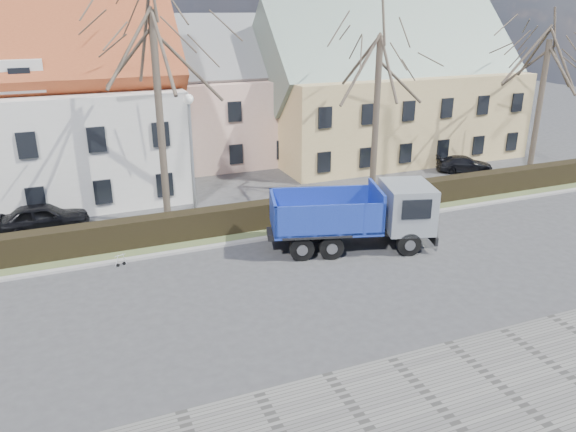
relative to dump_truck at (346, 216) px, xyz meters
name	(u,v)px	position (x,y,z in m)	size (l,w,h in m)	color
ground	(260,288)	(-4.99, -2.31, -1.53)	(120.00, 120.00, 0.00)	#39393B
sidewalk_near	(368,428)	(-4.99, -10.81, -1.49)	(80.00, 5.00, 0.08)	slate
curb_far	(227,244)	(-4.99, 2.29, -1.47)	(80.00, 0.30, 0.12)	#989693
grass_strip	(218,232)	(-4.99, 3.89, -1.48)	(80.00, 3.00, 0.10)	#4F5E35
hedge	(219,222)	(-4.99, 3.69, -0.88)	(60.00, 0.90, 1.30)	black
building_pink	(218,104)	(-0.99, 17.69, 2.47)	(10.80, 8.80, 8.00)	beige
building_yellow	(387,96)	(11.01, 14.69, 2.72)	(18.80, 10.80, 8.50)	tan
tree_1	(158,99)	(-6.99, 6.19, 4.79)	(9.20, 9.20, 12.65)	#493E32
tree_2	(377,101)	(5.01, 6.19, 3.97)	(8.00, 8.00, 11.00)	#493E32
tree_3	(541,94)	(17.01, 6.19, 3.69)	(7.60, 7.60, 10.45)	#493E32
dump_truck	(346,216)	(0.00, 0.00, 0.00)	(7.65, 2.84, 3.06)	#152D96
streetlight	(192,164)	(-5.88, 4.69, 1.87)	(0.53, 0.53, 6.80)	#9D9FA0
cart_frame	(116,261)	(-10.02, 1.84, -1.24)	(0.64, 0.36, 0.58)	silver
parked_car_a	(43,218)	(-12.84, 7.37, -0.81)	(1.71, 4.25, 1.45)	black
parked_car_b	(465,164)	(13.29, 8.20, -1.00)	(1.49, 3.66, 1.06)	black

